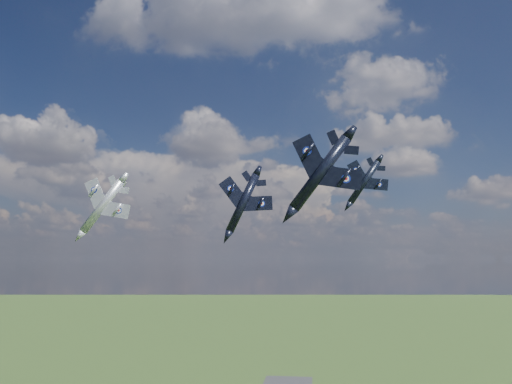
% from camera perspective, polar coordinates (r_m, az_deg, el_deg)
% --- Properties ---
extents(jet_lead_navy, '(13.11, 15.96, 6.90)m').
position_cam_1_polar(jet_lead_navy, '(81.42, -1.50, -1.25)').
color(jet_lead_navy, black).
extents(jet_right_navy, '(11.82, 15.84, 8.94)m').
position_cam_1_polar(jet_right_navy, '(61.60, 7.34, 2.14)').
color(jet_right_navy, black).
extents(jet_high_navy, '(10.77, 14.48, 7.97)m').
position_cam_1_polar(jet_high_navy, '(102.89, 12.26, 1.12)').
color(jet_high_navy, black).
extents(jet_left_silver, '(11.51, 16.01, 9.35)m').
position_cam_1_polar(jet_left_silver, '(93.40, -17.17, -1.56)').
color(jet_left_silver, '#B1B4BD').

